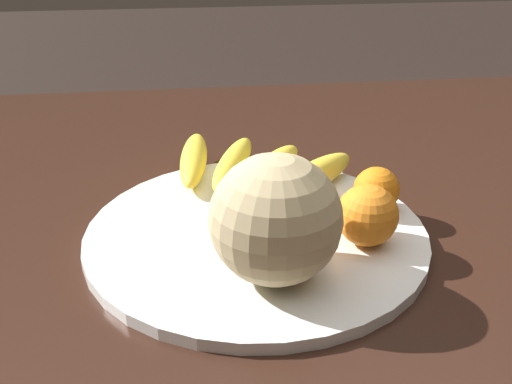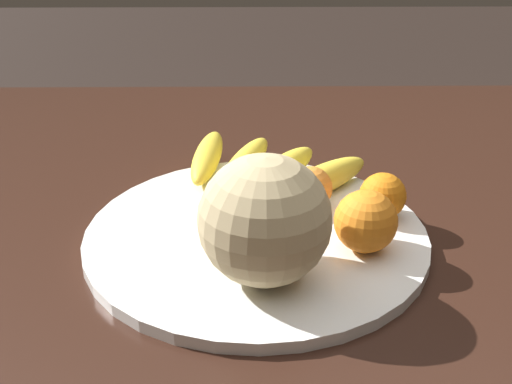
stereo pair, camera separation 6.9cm
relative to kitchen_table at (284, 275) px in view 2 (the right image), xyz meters
The scene contains 8 objects.
kitchen_table is the anchor object (origin of this frame).
fruit_bowl 0.10m from the kitchen_table, 133.42° to the right, with size 0.41×0.41×0.01m.
melon 0.21m from the kitchen_table, 102.24° to the right, with size 0.14×0.14×0.14m.
banana_bunch 0.15m from the kitchen_table, 104.43° to the left, with size 0.26×0.24×0.04m.
orange_front_left 0.18m from the kitchen_table, 45.34° to the right, with size 0.07×0.07×0.07m.
orange_front_right 0.14m from the kitchen_table, 147.27° to the right, with size 0.07×0.07×0.07m.
orange_mid_center 0.13m from the kitchen_table, 22.50° to the left, with size 0.06×0.06×0.06m.
orange_back_left 0.17m from the kitchen_table, ahead, with size 0.06×0.06×0.06m.
Camera 2 is at (-0.05, -0.66, 1.11)m, focal length 42.00 mm.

